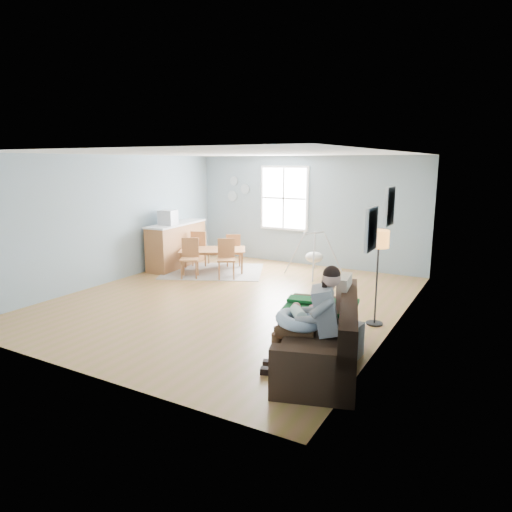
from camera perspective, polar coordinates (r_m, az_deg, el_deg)
The scene contains 22 objects.
room at distance 8.28m, azimuth -3.18°, elevation 10.76°, with size 8.40×9.40×3.90m.
window at distance 11.64m, azimuth 3.54°, elevation 7.23°, with size 1.32×0.08×1.62m.
pictures at distance 6.17m, azimuth 15.34°, elevation 4.72°, with size 0.05×1.34×0.74m.
wall_plates at distance 12.31m, azimuth -2.39°, elevation 8.32°, with size 0.67×0.02×0.66m.
sofa at distance 5.99m, azimuth 8.46°, elevation -10.46°, with size 1.53×2.34×0.87m.
green_throw at distance 6.58m, azimuth 8.19°, elevation -6.11°, with size 0.99×0.84×0.04m, color #16612B.
beige_pillow at distance 6.36m, azimuth 10.94°, elevation -4.67°, with size 0.14×0.50×0.50m, color #C4B296.
father at distance 5.56m, azimuth 6.96°, elevation -7.50°, with size 1.01×0.67×1.37m.
nursing_pillow at distance 5.59m, azimuth 5.29°, elevation -7.98°, with size 0.56×0.56×0.15m, color silver.
infant at distance 5.60m, azimuth 5.25°, elevation -6.97°, with size 0.30×0.37×0.15m.
toddler at distance 6.04m, azimuth 7.95°, elevation -5.90°, with size 0.59×0.41×0.88m.
floor_lamp at distance 7.31m, azimuth 15.07°, elevation 1.10°, with size 0.31×0.31×1.52m.
storage_cube at distance 6.29m, azimuth 10.96°, elevation -10.20°, with size 0.44×0.40×0.46m.
rug at distance 10.88m, azimuth -5.40°, elevation -1.90°, with size 2.29×1.74×0.01m, color #9D9690.
dining_table at distance 10.82m, azimuth -5.42°, elevation -0.55°, with size 1.52×0.85×0.54m, color brown.
chair_sw at distance 10.31m, azimuth -8.27°, elevation 0.07°, with size 0.54×0.54×0.88m.
chair_se at distance 10.17m, azimuth -3.74°, elevation -0.01°, with size 0.55×0.55×0.88m.
chair_nw at distance 11.40m, azimuth -7.05°, elevation 1.22°, with size 0.51×0.51×0.88m.
chair_ne at distance 11.28m, azimuth -2.84°, elevation 0.97°, with size 0.51×0.51×0.82m.
counter at distance 11.45m, azimuth -9.86°, elevation 1.45°, with size 0.76×1.98×1.09m.
monitor at distance 11.04m, azimuth -10.98°, elevation 4.75°, with size 0.42×0.40×0.35m.
baby_swing at distance 10.45m, azimuth 7.27°, elevation -0.06°, with size 1.29×1.30×0.99m.
Camera 1 is at (4.43, -7.00, 2.56)m, focal length 32.00 mm.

